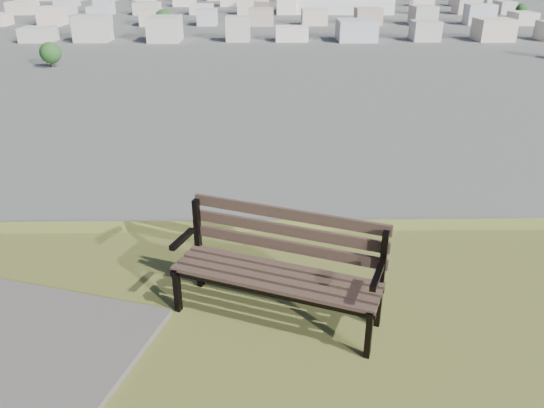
{
  "coord_description": "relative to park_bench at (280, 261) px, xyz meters",
  "views": [
    {
      "loc": [
        -0.79,
        -2.02,
        28.21
      ],
      "look_at": [
        -0.69,
        4.2,
        25.3
      ],
      "focal_mm": 35.0,
      "sensor_mm": 36.0,
      "label": 1
    }
  ],
  "objects": [
    {
      "name": "park_bench",
      "position": [
        0.0,
        0.0,
        0.0
      ],
      "size": [
        2.07,
        1.32,
        1.04
      ],
      "rotation": [
        0.0,
        0.0,
        -0.38
      ],
      "color": "#483529",
      "rests_on": "hilltop_mesa"
    },
    {
      "name": "arena",
      "position": [
        39.97,
        304.18,
        -19.61
      ],
      "size": [
        61.9,
        30.05,
        25.37
      ],
      "rotation": [
        0.0,
        0.0,
        -0.08
      ],
      "color": "silver",
      "rests_on": "ground"
    },
    {
      "name": "city_trees",
      "position": [
        -25.74,
        316.7,
        -20.75
      ],
      "size": [
        406.52,
        387.2,
        9.98
      ],
      "color": "#34271A",
      "rests_on": "ground"
    }
  ]
}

